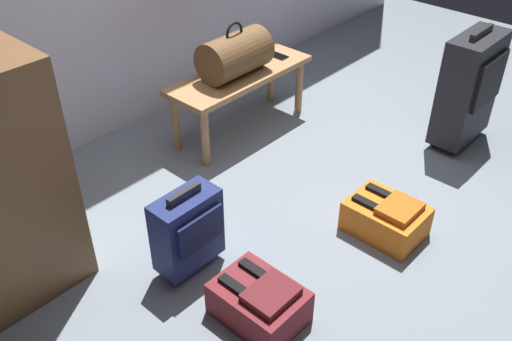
{
  "coord_description": "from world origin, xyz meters",
  "views": [
    {
      "loc": [
        -2.08,
        -1.3,
        1.95
      ],
      "look_at": [
        -0.32,
        0.31,
        0.25
      ],
      "focal_mm": 39.49,
      "sensor_mm": 36.0,
      "label": 1
    }
  ],
  "objects_px": {
    "backpack_maroon": "(259,302)",
    "suitcase_small_navy": "(188,230)",
    "backpack_orange": "(386,218)",
    "suitcase_upright_charcoal": "(469,87)",
    "bench": "(240,82)",
    "cell_phone": "(277,55)",
    "duffel_bag_brown": "(235,55)"
  },
  "relations": [
    {
      "from": "duffel_bag_brown",
      "to": "suitcase_small_navy",
      "type": "bearing_deg",
      "value": -146.07
    },
    {
      "from": "cell_phone",
      "to": "suitcase_upright_charcoal",
      "type": "distance_m",
      "value": 1.22
    },
    {
      "from": "duffel_bag_brown",
      "to": "bench",
      "type": "bearing_deg",
      "value": -0.0
    },
    {
      "from": "suitcase_upright_charcoal",
      "to": "suitcase_small_navy",
      "type": "distance_m",
      "value": 1.97
    },
    {
      "from": "cell_phone",
      "to": "backpack_maroon",
      "type": "height_order",
      "value": "cell_phone"
    },
    {
      "from": "bench",
      "to": "duffel_bag_brown",
      "type": "xyz_separation_m",
      "value": [
        -0.04,
        0.0,
        0.2
      ]
    },
    {
      "from": "suitcase_small_navy",
      "to": "bench",
      "type": "bearing_deg",
      "value": 32.85
    },
    {
      "from": "backpack_orange",
      "to": "bench",
      "type": "bearing_deg",
      "value": 78.85
    },
    {
      "from": "cell_phone",
      "to": "bench",
      "type": "bearing_deg",
      "value": 178.03
    },
    {
      "from": "suitcase_small_navy",
      "to": "backpack_maroon",
      "type": "relative_size",
      "value": 1.21
    },
    {
      "from": "duffel_bag_brown",
      "to": "backpack_orange",
      "type": "height_order",
      "value": "duffel_bag_brown"
    },
    {
      "from": "suitcase_upright_charcoal",
      "to": "suitcase_small_navy",
      "type": "xyz_separation_m",
      "value": [
        -1.92,
        0.42,
        -0.15
      ]
    },
    {
      "from": "duffel_bag_brown",
      "to": "suitcase_upright_charcoal",
      "type": "xyz_separation_m",
      "value": [
        0.87,
        -1.13,
        -0.16
      ]
    },
    {
      "from": "bench",
      "to": "duffel_bag_brown",
      "type": "relative_size",
      "value": 2.27
    },
    {
      "from": "backpack_orange",
      "to": "cell_phone",
      "type": "bearing_deg",
      "value": 64.63
    },
    {
      "from": "bench",
      "to": "cell_phone",
      "type": "bearing_deg",
      "value": -1.97
    },
    {
      "from": "backpack_orange",
      "to": "suitcase_small_navy",
      "type": "bearing_deg",
      "value": 146.96
    },
    {
      "from": "suitcase_small_navy",
      "to": "backpack_orange",
      "type": "bearing_deg",
      "value": -33.04
    },
    {
      "from": "duffel_bag_brown",
      "to": "backpack_maroon",
      "type": "relative_size",
      "value": 1.16
    },
    {
      "from": "suitcase_upright_charcoal",
      "to": "backpack_maroon",
      "type": "distance_m",
      "value": 1.94
    },
    {
      "from": "bench",
      "to": "suitcase_small_navy",
      "type": "relative_size",
      "value": 2.17
    },
    {
      "from": "suitcase_small_navy",
      "to": "backpack_orange",
      "type": "distance_m",
      "value": 1.02
    },
    {
      "from": "backpack_orange",
      "to": "backpack_maroon",
      "type": "bearing_deg",
      "value": 172.97
    },
    {
      "from": "cell_phone",
      "to": "suitcase_small_navy",
      "type": "xyz_separation_m",
      "value": [
        -1.43,
        -0.69,
        -0.18
      ]
    },
    {
      "from": "backpack_maroon",
      "to": "suitcase_small_navy",
      "type": "bearing_deg",
      "value": 89.59
    },
    {
      "from": "duffel_bag_brown",
      "to": "backpack_orange",
      "type": "distance_m",
      "value": 1.35
    },
    {
      "from": "bench",
      "to": "backpack_maroon",
      "type": "xyz_separation_m",
      "value": [
        -1.09,
        -1.15,
        -0.25
      ]
    },
    {
      "from": "bench",
      "to": "backpack_orange",
      "type": "relative_size",
      "value": 2.63
    },
    {
      "from": "cell_phone",
      "to": "suitcase_upright_charcoal",
      "type": "relative_size",
      "value": 0.19
    },
    {
      "from": "bench",
      "to": "duffel_bag_brown",
      "type": "height_order",
      "value": "duffel_bag_brown"
    },
    {
      "from": "suitcase_upright_charcoal",
      "to": "duffel_bag_brown",
      "type": "bearing_deg",
      "value": 127.52
    },
    {
      "from": "backpack_maroon",
      "to": "backpack_orange",
      "type": "relative_size",
      "value": 1.0
    }
  ]
}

